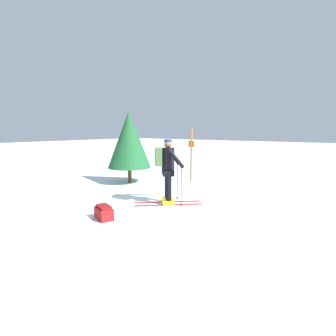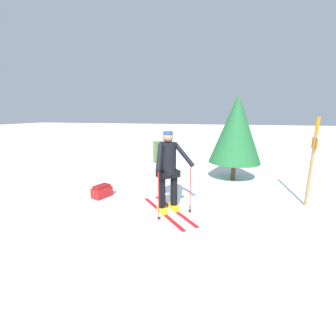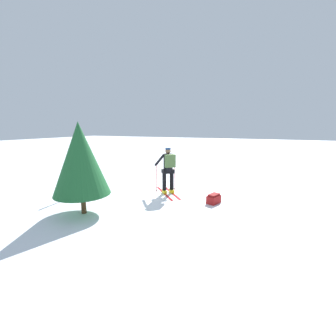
{
  "view_description": "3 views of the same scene",
  "coord_description": "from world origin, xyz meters",
  "px_view_note": "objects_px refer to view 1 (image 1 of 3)",
  "views": [
    {
      "loc": [
        5.8,
        3.54,
        1.97
      ],
      "look_at": [
        0.29,
        -0.5,
        0.97
      ],
      "focal_mm": 28.0,
      "sensor_mm": 36.0,
      "label": 1
    },
    {
      "loc": [
        -0.82,
        3.87,
        2.07
      ],
      "look_at": [
        0.29,
        -0.5,
        0.97
      ],
      "focal_mm": 24.0,
      "sensor_mm": 36.0,
      "label": 2
    },
    {
      "loc": [
        3.62,
        -7.97,
        2.49
      ],
      "look_at": [
        0.29,
        -0.5,
        0.97
      ],
      "focal_mm": 24.0,
      "sensor_mm": 36.0,
      "label": 3
    }
  ],
  "objects_px": {
    "dropped_backpack": "(104,213)",
    "pine_tree": "(129,140)",
    "skier": "(167,167)",
    "trail_marker": "(191,150)"
  },
  "relations": [
    {
      "from": "skier",
      "to": "trail_marker",
      "type": "xyz_separation_m",
      "value": [
        -3.02,
        -1.08,
        0.19
      ]
    },
    {
      "from": "trail_marker",
      "to": "skier",
      "type": "bearing_deg",
      "value": 19.7
    },
    {
      "from": "dropped_backpack",
      "to": "trail_marker",
      "type": "bearing_deg",
      "value": -171.98
    },
    {
      "from": "trail_marker",
      "to": "dropped_backpack",
      "type": "bearing_deg",
      "value": 8.02
    },
    {
      "from": "dropped_backpack",
      "to": "pine_tree",
      "type": "distance_m",
      "value": 4.3
    },
    {
      "from": "trail_marker",
      "to": "pine_tree",
      "type": "bearing_deg",
      "value": -47.5
    },
    {
      "from": "dropped_backpack",
      "to": "pine_tree",
      "type": "relative_size",
      "value": 0.21
    },
    {
      "from": "dropped_backpack",
      "to": "trail_marker",
      "type": "distance_m",
      "value": 4.99
    },
    {
      "from": "dropped_backpack",
      "to": "pine_tree",
      "type": "height_order",
      "value": "pine_tree"
    },
    {
      "from": "dropped_backpack",
      "to": "trail_marker",
      "type": "xyz_separation_m",
      "value": [
        -4.83,
        -0.68,
        1.04
      ]
    }
  ]
}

